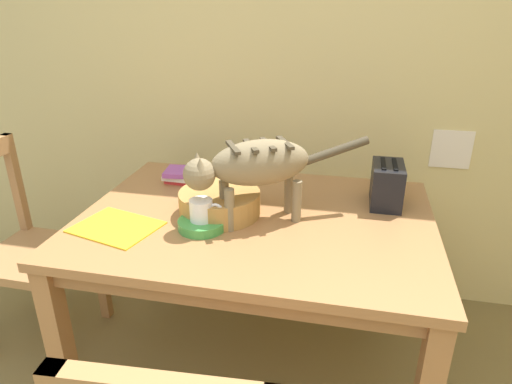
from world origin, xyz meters
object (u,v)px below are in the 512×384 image
coffee_mug (202,210)px  wooden_chair_near (27,251)px  toaster (387,185)px  cat (254,166)px  book_stack (187,175)px  saucer_bowl (202,224)px  magazine (116,227)px  wicker_basket (220,202)px  dining_table (256,235)px

coffee_mug → wooden_chair_near: 0.96m
coffee_mug → toaster: (0.65, 0.36, 0.01)m
cat → book_stack: cat is taller
saucer_bowl → coffee_mug: size_ratio=1.41×
magazine → wooden_chair_near: 0.66m
wicker_basket → saucer_bowl: bearing=-102.8°
dining_table → book_stack: book_stack is taller
book_stack → wicker_basket: size_ratio=0.64×
toaster → saucer_bowl: bearing=-151.4°
cat → saucer_bowl: size_ratio=3.62×
toaster → wooden_chair_near: (-1.54, -0.24, -0.36)m
magazine → toaster: (0.96, 0.42, 0.08)m
dining_table → coffee_mug: (-0.17, -0.14, 0.16)m
book_stack → wooden_chair_near: wooden_chair_near is taller
saucer_bowl → wooden_chair_near: wooden_chair_near is taller
dining_table → wooden_chair_near: size_ratio=1.43×
coffee_mug → cat: bearing=29.4°
magazine → wicker_basket: bearing=44.2°
coffee_mug → book_stack: coffee_mug is taller
dining_table → toaster: toaster is taller
book_stack → saucer_bowl: bearing=-63.2°
cat → toaster: cat is taller
magazine → book_stack: size_ratio=1.45×
dining_table → coffee_mug: bearing=-139.8°
dining_table → cat: 0.31m
cat → toaster: size_ratio=3.15×
saucer_bowl → book_stack: (-0.21, 0.42, 0.01)m
coffee_mug → wicker_basket: bearing=78.6°
saucer_bowl → coffee_mug: bearing=0.0°
coffee_mug → wooden_chair_near: size_ratio=0.13×
saucer_bowl → magazine: saucer_bowl is taller
book_stack → wooden_chair_near: size_ratio=0.21×
saucer_bowl → coffee_mug: (0.00, 0.00, 0.06)m
saucer_bowl → toaster: size_ratio=0.87×
cat → wooden_chair_near: bearing=59.9°
saucer_bowl → magazine: 0.31m
cat → book_stack: 0.54m
magazine → toaster: toaster is taller
cat → magazine: bearing=79.3°
magazine → wicker_basket: (0.34, 0.19, 0.05)m
coffee_mug → book_stack: (-0.21, 0.42, -0.04)m
book_stack → coffee_mug: bearing=-62.8°
wicker_basket → toaster: 0.67m
saucer_bowl → wicker_basket: bearing=77.2°
cat → wooden_chair_near: size_ratio=0.67×
wooden_chair_near → toaster: bearing=99.9°
book_stack → toaster: bearing=-4.0°
dining_table → coffee_mug: coffee_mug is taller
book_stack → wooden_chair_near: (-0.67, -0.30, -0.31)m
toaster → wicker_basket: bearing=-160.0°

